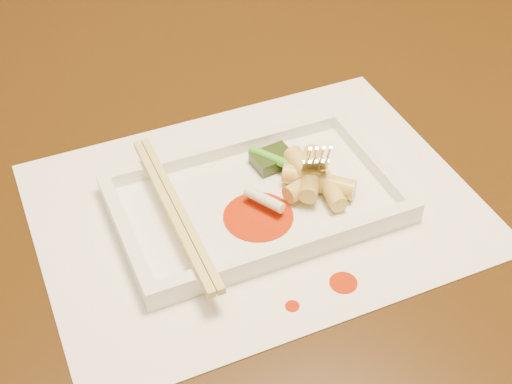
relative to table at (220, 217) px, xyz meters
name	(u,v)px	position (x,y,z in m)	size (l,w,h in m)	color
table	(220,217)	(0.00, 0.00, 0.00)	(1.40, 0.90, 0.75)	black
placemat	(256,207)	(0.00, -0.10, 0.10)	(0.40, 0.30, 0.00)	white
sauce_splatter_a	(343,283)	(0.03, -0.21, 0.10)	(0.02, 0.02, 0.00)	#AB2305
sauce_splatter_b	(292,306)	(-0.02, -0.22, 0.10)	(0.01, 0.01, 0.00)	#AB2305
plate_base	(256,203)	(0.00, -0.10, 0.11)	(0.26, 0.16, 0.01)	white
plate_rim_far	(226,148)	(0.00, -0.02, 0.12)	(0.26, 0.01, 0.01)	white
plate_rim_near	(291,248)	(0.00, -0.17, 0.12)	(0.26, 0.01, 0.01)	white
plate_rim_left	(126,233)	(-0.12, -0.10, 0.12)	(0.01, 0.14, 0.01)	white
plate_rim_right	(373,160)	(0.13, -0.10, 0.12)	(0.01, 0.14, 0.01)	white
veg_piece	(273,159)	(0.04, -0.06, 0.12)	(0.04, 0.03, 0.01)	black
scallion_white	(264,199)	(0.00, -0.11, 0.12)	(0.01, 0.01, 0.04)	#EAEACC
scallion_green	(288,165)	(0.04, -0.08, 0.12)	(0.01, 0.01, 0.09)	#359417
chopstick_a	(170,211)	(-0.08, -0.10, 0.13)	(0.01, 0.21, 0.01)	#CBBB65
chopstick_b	(179,208)	(-0.07, -0.10, 0.13)	(0.01, 0.21, 0.01)	#CBBB65
fork	(319,107)	(0.07, -0.08, 0.18)	(0.09, 0.10, 0.14)	silver
sauce_blob_0	(258,217)	(-0.01, -0.12, 0.11)	(0.06, 0.06, 0.00)	#AB2305
rice_cake_0	(307,185)	(0.05, -0.11, 0.12)	(0.02, 0.02, 0.05)	#D9CA65
rice_cake_1	(329,187)	(0.07, -0.12, 0.12)	(0.02, 0.02, 0.05)	#D9CA65
rice_cake_2	(303,167)	(0.05, -0.09, 0.13)	(0.02, 0.02, 0.04)	#D9CA65
rice_cake_3	(309,167)	(0.06, -0.09, 0.12)	(0.02, 0.02, 0.05)	#D9CA65
rice_cake_4	(304,177)	(0.05, -0.10, 0.12)	(0.02, 0.02, 0.04)	#D9CA65
rice_cake_5	(311,179)	(0.05, -0.11, 0.13)	(0.02, 0.02, 0.05)	#D9CA65
rice_cake_6	(334,186)	(0.07, -0.12, 0.12)	(0.02, 0.02, 0.04)	#D9CA65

